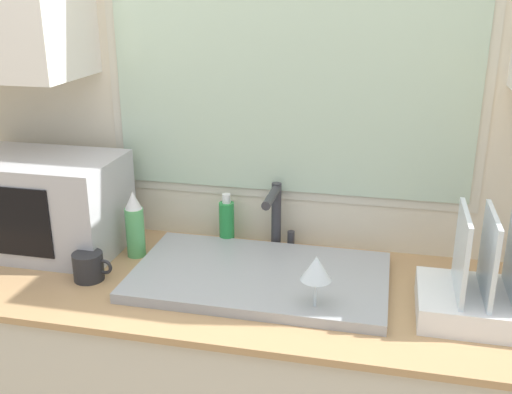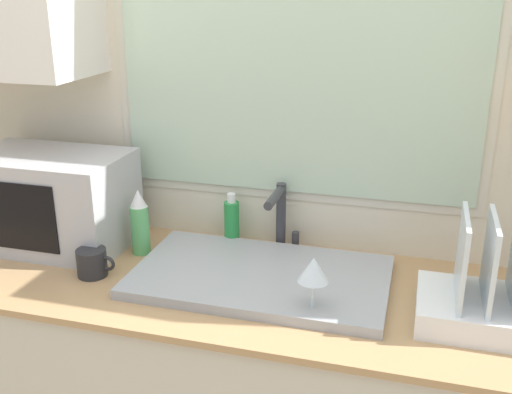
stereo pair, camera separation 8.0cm
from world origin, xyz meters
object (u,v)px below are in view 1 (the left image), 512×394
(dish_rack, at_px, (483,294))
(spray_bottle, at_px, (135,225))
(faucet, at_px, (276,212))
(microwave, at_px, (41,204))
(mug_near_sink, at_px, (89,266))
(wine_glass, at_px, (316,271))
(soap_bottle, at_px, (227,222))

(dish_rack, relative_size, spray_bottle, 1.52)
(faucet, bearing_deg, microwave, -169.01)
(microwave, distance_m, dish_rack, 1.36)
(faucet, height_order, dish_rack, dish_rack)
(microwave, distance_m, mug_near_sink, 0.33)
(microwave, relative_size, mug_near_sink, 4.29)
(mug_near_sink, xyz_separation_m, wine_glass, (0.67, -0.06, 0.09))
(mug_near_sink, relative_size, wine_glass, 0.70)
(dish_rack, relative_size, wine_glass, 1.90)
(faucet, xyz_separation_m, soap_bottle, (-0.17, 0.01, -0.06))
(dish_rack, bearing_deg, mug_near_sink, -178.39)
(spray_bottle, height_order, mug_near_sink, spray_bottle)
(soap_bottle, bearing_deg, wine_glass, -48.47)
(microwave, height_order, soap_bottle, microwave)
(wine_glass, bearing_deg, faucet, 115.09)
(mug_near_sink, bearing_deg, dish_rack, 1.61)
(microwave, bearing_deg, faucet, 10.99)
(microwave, height_order, dish_rack, microwave)
(faucet, xyz_separation_m, wine_glass, (0.18, -0.38, -0.00))
(dish_rack, distance_m, spray_bottle, 1.04)
(wine_glass, bearing_deg, mug_near_sink, 174.99)
(spray_bottle, height_order, soap_bottle, spray_bottle)
(microwave, xyz_separation_m, mug_near_sink, (0.25, -0.18, -0.11))
(microwave, xyz_separation_m, wine_glass, (0.92, -0.23, -0.02))
(faucet, xyz_separation_m, mug_near_sink, (-0.50, -0.32, -0.09))
(spray_bottle, relative_size, mug_near_sink, 1.79)
(dish_rack, height_order, wine_glass, dish_rack)
(dish_rack, xyz_separation_m, spray_bottle, (-1.03, 0.15, 0.04))
(dish_rack, xyz_separation_m, mug_near_sink, (-1.10, -0.03, -0.03))
(soap_bottle, bearing_deg, dish_rack, -21.29)
(faucet, distance_m, wine_glass, 0.42)
(soap_bottle, distance_m, mug_near_sink, 0.47)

